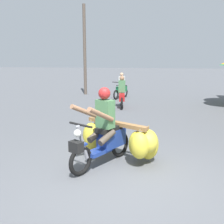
# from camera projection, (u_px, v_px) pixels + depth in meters

# --- Properties ---
(ground_plane) EXTENTS (120.00, 120.00, 0.00)m
(ground_plane) POSITION_uv_depth(u_px,v_px,m) (125.00, 184.00, 4.44)
(ground_plane) COLOR #56595E
(motorbike_main_loaded) EXTENTS (1.86, 1.94, 1.58)m
(motorbike_main_loaded) POSITION_uv_depth(u_px,v_px,m) (114.00, 138.00, 5.45)
(motorbike_main_loaded) COLOR black
(motorbike_main_loaded) RESTS_ON ground
(motorbike_distant_ahead_left) EXTENTS (0.55, 1.61, 1.40)m
(motorbike_distant_ahead_left) POSITION_uv_depth(u_px,v_px,m) (122.00, 95.00, 11.33)
(motorbike_distant_ahead_left) COLOR black
(motorbike_distant_ahead_left) RESTS_ON ground
(motorbike_distant_ahead_right) EXTENTS (0.69, 1.57, 1.40)m
(motorbike_distant_ahead_right) POSITION_uv_depth(u_px,v_px,m) (121.00, 88.00, 14.10)
(motorbike_distant_ahead_right) COLOR black
(motorbike_distant_ahead_right) RESTS_ON ground
(utility_pole) EXTENTS (0.18, 0.18, 5.23)m
(utility_pole) POSITION_uv_depth(u_px,v_px,m) (85.00, 51.00, 15.22)
(utility_pole) COLOR brown
(utility_pole) RESTS_ON ground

